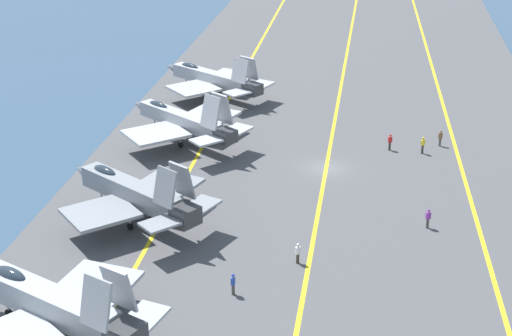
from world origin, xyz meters
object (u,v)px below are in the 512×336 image
at_px(parked_jet_third, 183,121).
at_px(crew_white_vest, 298,252).
at_px(parked_jet_nearest, 51,304).
at_px(crew_brown_vest, 440,137).
at_px(crew_blue_vest, 233,283).
at_px(parked_jet_second, 134,193).
at_px(crew_purple_vest, 428,218).
at_px(crew_yellow_vest, 423,144).
at_px(crew_red_vest, 390,141).
at_px(parked_jet_fourth, 213,79).

xyz_separation_m(parked_jet_third, crew_white_vest, (-22.87, -14.44, -1.61)).
xyz_separation_m(parked_jet_nearest, crew_brown_vest, (38.26, -26.81, -1.70)).
relative_size(crew_blue_vest, crew_brown_vest, 0.98).
relative_size(parked_jet_second, parked_jet_third, 0.99).
xyz_separation_m(crew_purple_vest, crew_yellow_vest, (16.47, -0.23, 0.04)).
xyz_separation_m(parked_jet_second, crew_brown_vest, (21.47, -26.47, -1.74)).
distance_m(crew_red_vest, crew_blue_vest, 31.34).
xyz_separation_m(parked_jet_nearest, crew_red_vest, (36.29, -21.60, -1.71)).
xyz_separation_m(parked_jet_fourth, crew_red_vest, (-14.61, -21.57, -1.31)).
bearing_deg(parked_jet_second, parked_jet_nearest, 178.85).
distance_m(parked_jet_third, crew_white_vest, 27.09).
bearing_deg(crew_white_vest, parked_jet_nearest, 129.47).
bearing_deg(crew_blue_vest, parked_jet_third, 20.33).
xyz_separation_m(parked_jet_second, crew_red_vest, (19.50, -21.26, -1.74)).
bearing_deg(crew_purple_vest, crew_white_vest, 126.29).
height_order(parked_jet_nearest, parked_jet_fourth, parked_jet_nearest).
distance_m(parked_jet_fourth, crew_white_vest, 41.54).
relative_size(parked_jet_second, crew_red_vest, 8.42).
height_order(crew_white_vest, crew_red_vest, crew_red_vest).
relative_size(parked_jet_second, crew_blue_vest, 8.58).
distance_m(crew_white_vest, crew_yellow_vest, 25.99).
height_order(crew_red_vest, crew_blue_vest, crew_red_vest).
distance_m(parked_jet_third, crew_yellow_vest, 24.80).
xyz_separation_m(crew_red_vest, crew_brown_vest, (1.97, -5.20, 0.00)).
height_order(parked_jet_fourth, crew_red_vest, parked_jet_fourth).
distance_m(crew_purple_vest, crew_red_vest, 17.15).
bearing_deg(crew_red_vest, crew_blue_vest, 159.30).
bearing_deg(crew_red_vest, crew_brown_vest, -69.30).
relative_size(parked_jet_nearest, crew_purple_vest, 8.83).
bearing_deg(parked_jet_third, crew_white_vest, -147.74).
relative_size(parked_jet_nearest, crew_blue_vest, 8.91).
distance_m(parked_jet_fourth, crew_blue_vest, 45.19).
bearing_deg(crew_white_vest, crew_yellow_vest, -23.33).
relative_size(crew_purple_vest, crew_brown_vest, 0.99).
bearing_deg(crew_blue_vest, crew_yellow_vest, -26.44).
bearing_deg(crew_white_vest, parked_jet_second, 71.56).
distance_m(parked_jet_nearest, parked_jet_second, 16.79).
height_order(crew_yellow_vest, crew_blue_vest, crew_yellow_vest).
bearing_deg(crew_brown_vest, parked_jet_second, 129.04).
bearing_deg(parked_jet_third, parked_jet_second, -179.49).
relative_size(parked_jet_third, crew_blue_vest, 8.67).
relative_size(parked_jet_second, crew_white_vest, 8.58).
bearing_deg(crew_brown_vest, crew_red_vest, 110.70).
relative_size(crew_yellow_vest, crew_brown_vest, 1.02).
bearing_deg(crew_white_vest, parked_jet_fourth, 20.55).
bearing_deg(crew_white_vest, crew_purple_vest, -53.71).
bearing_deg(crew_blue_vest, crew_purple_vest, -48.66).
bearing_deg(crew_brown_vest, crew_blue_vest, 152.51).
bearing_deg(crew_brown_vest, parked_jet_nearest, 144.98).
xyz_separation_m(parked_jet_third, crew_purple_vest, (-15.47, -24.50, -1.60)).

